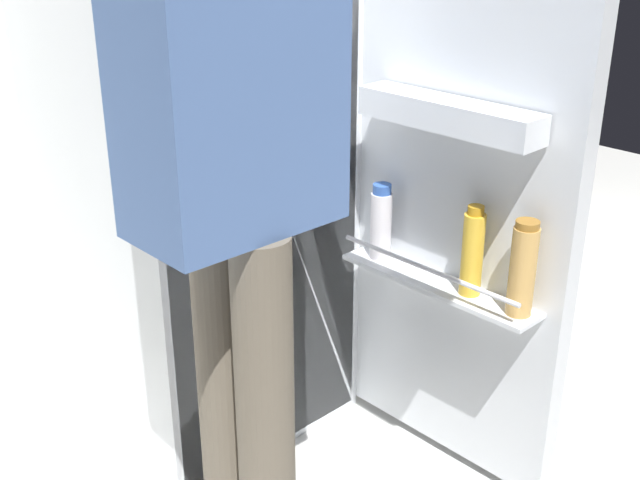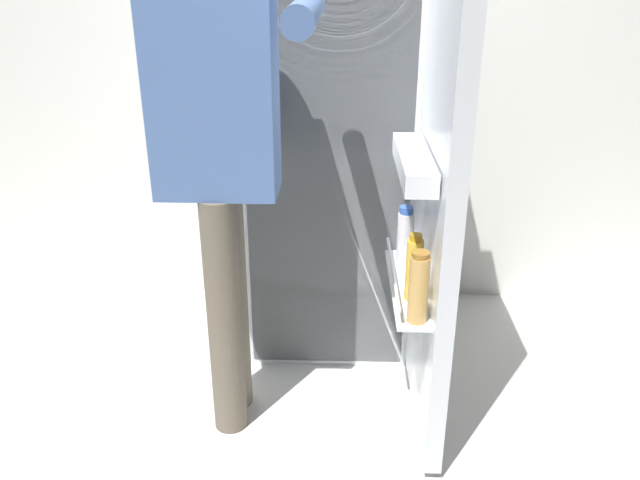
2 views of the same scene
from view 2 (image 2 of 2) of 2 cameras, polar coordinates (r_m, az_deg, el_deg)
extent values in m
plane|color=silver|center=(2.61, 0.51, -14.05)|extent=(6.92, 6.92, 0.00)
cube|color=silver|center=(3.02, 0.99, 16.36)|extent=(4.40, 0.10, 2.41)
cube|color=silver|center=(2.73, 0.83, 7.97)|extent=(0.66, 0.64, 1.70)
cube|color=white|center=(2.43, 0.71, 5.90)|extent=(0.62, 0.01, 1.66)
cube|color=white|center=(2.47, 0.73, 6.31)|extent=(0.58, 0.09, 0.01)
cube|color=silver|center=(2.14, 10.26, 3.06)|extent=(0.06, 0.65, 1.65)
cube|color=white|center=(2.25, 7.59, -4.09)|extent=(0.11, 0.57, 0.01)
cylinder|color=silver|center=(2.22, 6.43, -2.69)|extent=(0.01, 0.54, 0.01)
cube|color=white|center=(2.08, 8.25, 6.74)|extent=(0.10, 0.48, 0.07)
cylinder|color=gold|center=(2.12, 8.24, -2.63)|extent=(0.05, 0.05, 0.21)
cylinder|color=#BC8419|center=(2.07, 8.42, 0.24)|extent=(0.04, 0.04, 0.02)
cylinder|color=tan|center=(1.99, 8.64, -4.35)|extent=(0.06, 0.06, 0.22)
cylinder|color=#996623|center=(1.94, 8.85, -1.29)|extent=(0.06, 0.06, 0.02)
cylinder|color=white|center=(2.39, 7.47, 0.28)|extent=(0.06, 0.06, 0.18)
cylinder|color=#335BB2|center=(2.35, 7.60, 2.62)|extent=(0.05, 0.05, 0.03)
cylinder|color=#665B4C|center=(2.39, -7.80, -5.29)|extent=(0.12, 0.12, 0.89)
cylinder|color=#665B4C|center=(2.27, -8.38, -6.98)|extent=(0.12, 0.12, 0.89)
cube|color=#4C6BA3|center=(2.06, -9.32, 12.52)|extent=(0.39, 0.23, 0.63)
cylinder|color=#4C6BA3|center=(2.25, -8.33, 12.96)|extent=(0.08, 0.08, 0.59)
cylinder|color=#4C6BA3|center=(1.80, -1.27, 19.40)|extent=(0.09, 0.59, 0.08)
camera|label=1|loc=(1.52, -54.23, 9.25)|focal=45.04mm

